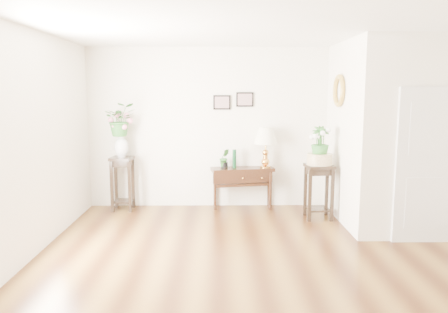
{
  "coord_description": "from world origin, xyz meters",
  "views": [
    {
      "loc": [
        -0.71,
        -4.93,
        2.03
      ],
      "look_at": [
        -0.63,
        1.3,
        1.11
      ],
      "focal_mm": 35.0,
      "sensor_mm": 36.0,
      "label": 1
    }
  ],
  "objects_px": {
    "console_table": "(242,188)",
    "table_lamp": "(266,148)",
    "plant_stand_a": "(123,184)",
    "plant_stand_b": "(318,192)"
  },
  "relations": [
    {
      "from": "console_table",
      "to": "table_lamp",
      "type": "distance_m",
      "value": 0.82
    },
    {
      "from": "table_lamp",
      "to": "plant_stand_a",
      "type": "bearing_deg",
      "value": -177.78
    },
    {
      "from": "console_table",
      "to": "plant_stand_b",
      "type": "height_order",
      "value": "plant_stand_b"
    },
    {
      "from": "table_lamp",
      "to": "console_table",
      "type": "bearing_deg",
      "value": 180.0
    },
    {
      "from": "console_table",
      "to": "plant_stand_b",
      "type": "relative_size",
      "value": 1.23
    },
    {
      "from": "console_table",
      "to": "plant_stand_b",
      "type": "distance_m",
      "value": 1.36
    },
    {
      "from": "table_lamp",
      "to": "plant_stand_b",
      "type": "bearing_deg",
      "value": -39.31
    },
    {
      "from": "table_lamp",
      "to": "plant_stand_a",
      "type": "height_order",
      "value": "table_lamp"
    },
    {
      "from": "plant_stand_a",
      "to": "plant_stand_b",
      "type": "bearing_deg",
      "value": -9.62
    },
    {
      "from": "console_table",
      "to": "plant_stand_a",
      "type": "relative_size",
      "value": 1.17
    }
  ]
}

